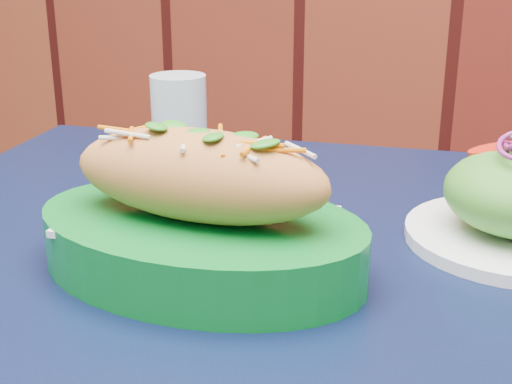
% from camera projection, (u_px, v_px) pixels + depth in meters
% --- Properties ---
extents(cafe_table, '(0.91, 0.91, 0.75)m').
position_uv_depth(cafe_table, '(244.00, 346.00, 0.66)').
color(cafe_table, black).
rests_on(cafe_table, ground).
extents(banh_mi_basket, '(0.29, 0.19, 0.13)m').
position_uv_depth(banh_mi_basket, '(200.00, 217.00, 0.60)').
color(banh_mi_basket, '#086E23').
rests_on(banh_mi_basket, cafe_table).
extents(water_glass, '(0.07, 0.07, 0.11)m').
position_uv_depth(water_glass, '(179.00, 120.00, 0.89)').
color(water_glass, silver).
rests_on(water_glass, cafe_table).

